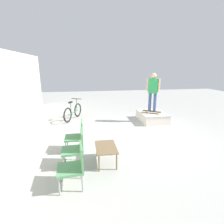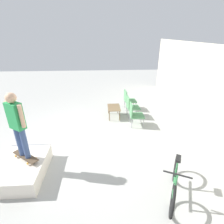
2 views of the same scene
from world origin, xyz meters
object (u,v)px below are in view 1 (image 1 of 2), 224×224
at_px(skateboard_on_ramp, 152,111).
at_px(bicycle, 73,112).
at_px(skate_ramp_box, 152,117).
at_px(patio_chair_left, 75,164).
at_px(coffee_table, 106,149).
at_px(patio_chair_right, 77,135).
at_px(patio_chair_center, 76,147).
at_px(person_skater, 153,89).

distance_m(skateboard_on_ramp, bicycle, 3.62).
xyz_separation_m(skate_ramp_box, patio_chair_left, (-4.05, 3.28, 0.30)).
bearing_deg(skateboard_on_ramp, coffee_table, 88.87).
bearing_deg(skateboard_on_ramp, patio_chair_right, 73.00).
relative_size(skate_ramp_box, patio_chair_center, 1.65).
relative_size(skateboard_on_ramp, coffee_table, 0.94).
xyz_separation_m(coffee_table, bicycle, (4.06, 1.03, -0.03)).
height_order(skate_ramp_box, patio_chair_center, patio_chair_center).
xyz_separation_m(skateboard_on_ramp, bicycle, (0.93, 3.50, -0.12)).
bearing_deg(patio_chair_center, patio_chair_left, -3.00).
bearing_deg(patio_chair_left, bicycle, 178.96).
height_order(skateboard_on_ramp, patio_chair_center, patio_chair_center).
xyz_separation_m(skateboard_on_ramp, patio_chair_left, (-3.93, 3.20, 0.02)).
distance_m(skate_ramp_box, skateboard_on_ramp, 0.32).
xyz_separation_m(skate_ramp_box, patio_chair_center, (-3.24, 3.28, 0.30)).
relative_size(coffee_table, bicycle, 0.55).
distance_m(coffee_table, patio_chair_left, 1.10).
bearing_deg(skate_ramp_box, coffee_table, 141.93).
height_order(patio_chair_center, bicycle, bicycle).
height_order(coffee_table, patio_chair_center, patio_chair_center).
height_order(skate_ramp_box, patio_chair_left, patio_chair_left).
relative_size(skateboard_on_ramp, patio_chair_center, 0.85).
bearing_deg(coffee_table, skate_ramp_box, -38.07).
xyz_separation_m(skate_ramp_box, coffee_table, (-3.25, 2.54, 0.19)).
xyz_separation_m(coffee_table, patio_chair_center, (0.00, 0.74, 0.11)).
bearing_deg(skateboard_on_ramp, skate_ramp_box, -85.32).
xyz_separation_m(person_skater, bicycle, (0.93, 3.50, -1.11)).
bearing_deg(patio_chair_center, person_skater, 131.24).
relative_size(person_skater, patio_chair_left, 1.82).
relative_size(person_skater, patio_chair_center, 1.82).
height_order(skateboard_on_ramp, coffee_table, skateboard_on_ramp).
distance_m(patio_chair_center, patio_chair_right, 0.80).
distance_m(skateboard_on_ramp, person_skater, 0.99).
xyz_separation_m(skate_ramp_box, bicycle, (0.81, 3.58, 0.16)).
bearing_deg(skate_ramp_box, patio_chair_center, 134.65).
bearing_deg(bicycle, skate_ramp_box, -77.52).
relative_size(person_skater, coffee_table, 2.01).
xyz_separation_m(patio_chair_center, bicycle, (4.05, 0.29, -0.14)).
bearing_deg(patio_chair_center, patio_chair_right, 177.00).
relative_size(skateboard_on_ramp, patio_chair_left, 0.85).
distance_m(skateboard_on_ramp, patio_chair_right, 3.95).
xyz_separation_m(skate_ramp_box, person_skater, (-0.12, 0.08, 1.27)).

